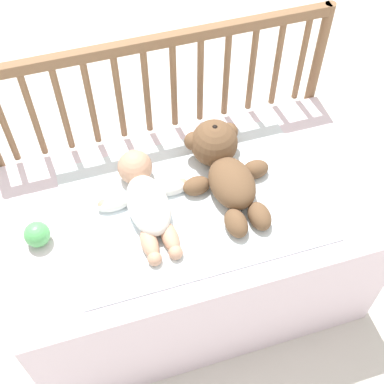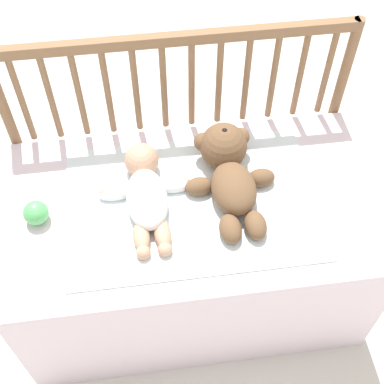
{
  "view_description": "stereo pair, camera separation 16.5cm",
  "coord_description": "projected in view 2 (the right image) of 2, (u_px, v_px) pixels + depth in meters",
  "views": [
    {
      "loc": [
        -0.29,
        -0.95,
        1.93
      ],
      "look_at": [
        0.0,
        -0.0,
        0.61
      ],
      "focal_mm": 50.0,
      "sensor_mm": 36.0,
      "label": 1
    },
    {
      "loc": [
        -0.13,
        -0.98,
        1.93
      ],
      "look_at": [
        0.0,
        -0.0,
        0.61
      ],
      "focal_mm": 50.0,
      "sensor_mm": 36.0,
      "label": 2
    }
  ],
  "objects": [
    {
      "name": "ground_plane",
      "position": [
        192.0,
        284.0,
        2.13
      ],
      "size": [
        12.0,
        12.0,
        0.0
      ],
      "primitive_type": "plane",
      "color": "silver"
    },
    {
      "name": "baby",
      "position": [
        146.0,
        193.0,
        1.66
      ],
      "size": [
        0.3,
        0.4,
        0.11
      ],
      "color": "white",
      "rests_on": "crib_mattress"
    },
    {
      "name": "toy_ball",
      "position": [
        36.0,
        214.0,
        1.62
      ],
      "size": [
        0.08,
        0.08,
        0.08
      ],
      "color": "#59BF66",
      "rests_on": "crib_mattress"
    },
    {
      "name": "crib_rail",
      "position": [
        178.0,
        101.0,
        1.82
      ],
      "size": [
        1.18,
        0.04,
        0.93
      ],
      "color": "brown",
      "rests_on": "ground_plane"
    },
    {
      "name": "blanket",
      "position": [
        193.0,
        203.0,
        1.69
      ],
      "size": [
        0.79,
        0.53,
        0.01
      ],
      "color": "white",
      "rests_on": "crib_mattress"
    },
    {
      "name": "teddy_bear",
      "position": [
        229.0,
        170.0,
        1.7
      ],
      "size": [
        0.3,
        0.42,
        0.16
      ],
      "color": "brown",
      "rests_on": "crib_mattress"
    },
    {
      "name": "crib_mattress",
      "position": [
        192.0,
        248.0,
        1.91
      ],
      "size": [
        1.18,
        0.66,
        0.55
      ],
      "color": "silver",
      "rests_on": "ground_plane"
    }
  ]
}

